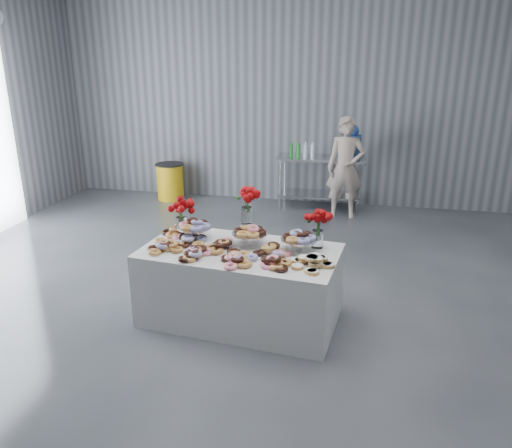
# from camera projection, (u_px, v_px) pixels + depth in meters

# --- Properties ---
(ground) EXTENTS (9.00, 9.00, 0.00)m
(ground) POSITION_uv_depth(u_px,v_px,m) (214.00, 322.00, 5.03)
(ground) COLOR #36393D
(ground) RESTS_ON ground
(room_walls) EXTENTS (8.04, 9.04, 4.02)m
(room_walls) POSITION_uv_depth(u_px,v_px,m) (177.00, 44.00, 4.28)
(room_walls) COLOR slate
(room_walls) RESTS_ON ground
(display_table) EXTENTS (2.00, 1.20, 0.75)m
(display_table) POSITION_uv_depth(u_px,v_px,m) (240.00, 285.00, 4.98)
(display_table) COLOR silver
(display_table) RESTS_ON ground
(prep_table) EXTENTS (1.50, 0.60, 0.90)m
(prep_table) POSITION_uv_depth(u_px,v_px,m) (321.00, 173.00, 8.48)
(prep_table) COLOR silver
(prep_table) RESTS_ON ground
(donut_mounds) EXTENTS (1.88, 0.99, 0.09)m
(donut_mounds) POSITION_uv_depth(u_px,v_px,m) (239.00, 248.00, 4.79)
(donut_mounds) COLOR #E0B252
(donut_mounds) RESTS_ON display_table
(cake_stand_left) EXTENTS (0.36, 0.36, 0.17)m
(cake_stand_left) POSITION_uv_depth(u_px,v_px,m) (194.00, 226.00, 5.11)
(cake_stand_left) COLOR silver
(cake_stand_left) RESTS_ON display_table
(cake_stand_mid) EXTENTS (0.36, 0.36, 0.17)m
(cake_stand_mid) POSITION_uv_depth(u_px,v_px,m) (250.00, 232.00, 4.93)
(cake_stand_mid) COLOR silver
(cake_stand_mid) RESTS_ON display_table
(cake_stand_right) EXTENTS (0.36, 0.36, 0.17)m
(cake_stand_right) POSITION_uv_depth(u_px,v_px,m) (299.00, 238.00, 4.78)
(cake_stand_right) COLOR silver
(cake_stand_right) RESTS_ON display_table
(danish_pile) EXTENTS (0.48, 0.48, 0.11)m
(danish_pile) POSITION_uv_depth(u_px,v_px,m) (313.00, 260.00, 4.48)
(danish_pile) COLOR white
(danish_pile) RESTS_ON display_table
(bouquet_left) EXTENTS (0.26, 0.26, 0.42)m
(bouquet_left) POSITION_uv_depth(u_px,v_px,m) (180.00, 207.00, 5.20)
(bouquet_left) COLOR white
(bouquet_left) RESTS_ON display_table
(bouquet_right) EXTENTS (0.26, 0.26, 0.42)m
(bouquet_right) POSITION_uv_depth(u_px,v_px,m) (318.00, 219.00, 4.82)
(bouquet_right) COLOR white
(bouquet_right) RESTS_ON display_table
(bouquet_center) EXTENTS (0.26, 0.26, 0.57)m
(bouquet_center) POSITION_uv_depth(u_px,v_px,m) (247.00, 202.00, 5.06)
(bouquet_center) COLOR silver
(bouquet_center) RESTS_ON display_table
(water_jug) EXTENTS (0.28, 0.28, 0.55)m
(water_jug) POSITION_uv_depth(u_px,v_px,m) (352.00, 143.00, 8.21)
(water_jug) COLOR #3B6DCA
(water_jug) RESTS_ON prep_table
(drink_bottles) EXTENTS (0.54, 0.08, 0.27)m
(drink_bottles) POSITION_uv_depth(u_px,v_px,m) (302.00, 149.00, 8.31)
(drink_bottles) COLOR #268C33
(drink_bottles) RESTS_ON prep_table
(person) EXTENTS (0.61, 0.41, 1.63)m
(person) POSITION_uv_depth(u_px,v_px,m) (346.00, 168.00, 7.99)
(person) COLOR #CC8C93
(person) RESTS_ON ground
(trash_barrel) EXTENTS (0.51, 0.51, 0.66)m
(trash_barrel) POSITION_uv_depth(u_px,v_px,m) (170.00, 181.00, 9.11)
(trash_barrel) COLOR yellow
(trash_barrel) RESTS_ON ground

